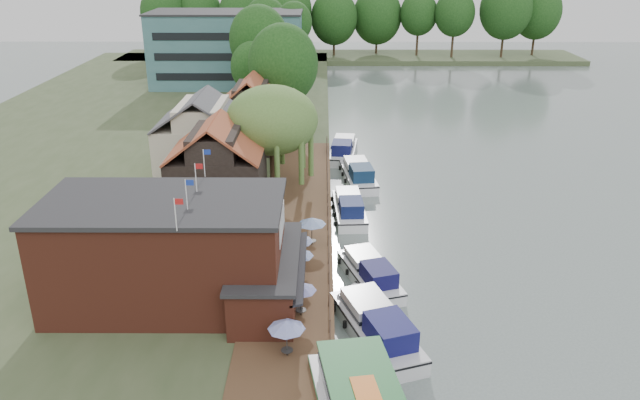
{
  "coord_description": "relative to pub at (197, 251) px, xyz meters",
  "views": [
    {
      "loc": [
        -5.73,
        -37.43,
        23.09
      ],
      "look_at": [
        -6.0,
        12.0,
        3.0
      ],
      "focal_mm": 35.0,
      "sensor_mm": 36.0,
      "label": 1
    }
  ],
  "objects": [
    {
      "name": "bank_tree_1",
      "position": [
        -1.51,
        50.01,
        1.48
      ],
      "size": [
        6.07,
        6.07,
        10.27
      ],
      "primitive_type": null,
      "color": "#143811",
      "rests_on": "land_bank"
    },
    {
      "name": "hotel_block",
      "position": [
        -8.0,
        71.0,
        2.5
      ],
      "size": [
        25.4,
        12.4,
        12.3
      ],
      "primitive_type": null,
      "color": "#38666B",
      "rests_on": "land_bank"
    },
    {
      "name": "ground",
      "position": [
        14.0,
        1.0,
        -4.65
      ],
      "size": [
        260.0,
        260.0,
        0.0
      ],
      "primitive_type": "plane",
      "color": "slate",
      "rests_on": "ground"
    },
    {
      "name": "cruiser_2",
      "position": [
        10.68,
        16.48,
        -3.53
      ],
      "size": [
        3.51,
        9.47,
        2.24
      ],
      "primitive_type": null,
      "rotation": [
        0.0,
        0.0,
        0.05
      ],
      "color": "white",
      "rests_on": "ground"
    },
    {
      "name": "cruiser_3",
      "position": [
        11.98,
        25.38,
        -3.46
      ],
      "size": [
        4.31,
        10.15,
        2.39
      ],
      "primitive_type": null,
      "rotation": [
        0.0,
        0.0,
        0.12
      ],
      "color": "white",
      "rests_on": "ground"
    },
    {
      "name": "bank_tree_2",
      "position": [
        -1.2,
        57.09,
        3.62
      ],
      "size": [
        8.8,
        8.8,
        14.54
      ],
      "primitive_type": null,
      "color": "#143811",
      "rests_on": "land_bank"
    },
    {
      "name": "cruiser_0",
      "position": [
        11.64,
        -3.08,
        -3.38
      ],
      "size": [
        6.57,
        10.95,
        2.55
      ],
      "primitive_type": null,
      "rotation": [
        0.0,
        0.0,
        0.33
      ],
      "color": "silver",
      "rests_on": "ground"
    },
    {
      "name": "cottage_a",
      "position": [
        -1.0,
        15.0,
        0.6
      ],
      "size": [
        8.6,
        7.6,
        8.5
      ],
      "primitive_type": null,
      "color": "black",
      "rests_on": "land_bank"
    },
    {
      "name": "umbrella_3",
      "position": [
        6.57,
        2.74,
        -2.36
      ],
      "size": [
        2.1,
        2.1,
        2.38
      ],
      "primitive_type": null,
      "color": "#1B3C99",
      "rests_on": "quay_deck"
    },
    {
      "name": "land_bank",
      "position": [
        -16.0,
        36.0,
        -4.15
      ],
      "size": [
        50.0,
        140.0,
        1.0
      ],
      "primitive_type": "cube",
      "color": "#384728",
      "rests_on": "ground"
    },
    {
      "name": "umbrella_5",
      "position": [
        7.38,
        8.17,
        -2.36
      ],
      "size": [
        2.28,
        2.28,
        2.38
      ],
      "primitive_type": null,
      "color": "#1B4796",
      "rests_on": "quay_deck"
    },
    {
      "name": "quay_deck",
      "position": [
        6.0,
        11.0,
        -3.6
      ],
      "size": [
        6.0,
        50.0,
        0.1
      ],
      "primitive_type": "cube",
      "color": "#47301E",
      "rests_on": "land_bank"
    },
    {
      "name": "cruiser_4",
      "position": [
        10.62,
        33.97,
        -3.45
      ],
      "size": [
        4.33,
        10.2,
        2.4
      ],
      "primitive_type": null,
      "rotation": [
        0.0,
        0.0,
        -0.12
      ],
      "color": "silver",
      "rests_on": "ground"
    },
    {
      "name": "bank_tree_0",
      "position": [
        3.27,
        41.17,
        3.19
      ],
      "size": [
        8.69,
        8.69,
        13.68
      ],
      "primitive_type": null,
      "color": "#143811",
      "rests_on": "land_bank"
    },
    {
      "name": "bank_tree_4",
      "position": [
        -2.7,
        85.55,
        3.14
      ],
      "size": [
        8.34,
        8.34,
        13.59
      ],
      "primitive_type": null,
      "color": "#143811",
      "rests_on": "land_bank"
    },
    {
      "name": "umbrella_0",
      "position": [
        6.2,
        -6.33,
        -2.36
      ],
      "size": [
        2.19,
        2.19,
        2.38
      ],
      "primitive_type": null,
      "color": "#1B2A96",
      "rests_on": "quay_deck"
    },
    {
      "name": "pub",
      "position": [
        0.0,
        0.0,
        0.0
      ],
      "size": [
        20.0,
        11.0,
        7.3
      ],
      "primitive_type": null,
      "color": "maroon",
      "rests_on": "land_bank"
    },
    {
      "name": "quay_rail",
      "position": [
        8.7,
        11.5,
        -3.15
      ],
      "size": [
        0.2,
        49.0,
        1.0
      ],
      "primitive_type": null,
      "color": "black",
      "rests_on": "land_bank"
    },
    {
      "name": "bank_tree_3",
      "position": [
        3.06,
        77.43,
        3.07
      ],
      "size": [
        6.37,
        6.37,
        13.44
      ],
      "primitive_type": null,
      "color": "#143811",
      "rests_on": "land_bank"
    },
    {
      "name": "cottage_c",
      "position": [
        0.0,
        34.0,
        0.6
      ],
      "size": [
        7.6,
        7.6,
        8.5
      ],
      "primitive_type": null,
      "color": "black",
      "rests_on": "land_bank"
    },
    {
      "name": "cottage_b",
      "position": [
        -4.0,
        25.0,
        0.6
      ],
      "size": [
        9.6,
        8.6,
        8.5
      ],
      "primitive_type": null,
      "color": "beige",
      "rests_on": "land_bank"
    },
    {
      "name": "willow",
      "position": [
        3.5,
        20.0,
        1.56
      ],
      "size": [
        8.6,
        8.6,
        10.43
      ],
      "primitive_type": null,
      "color": "#476B2D",
      "rests_on": "land_bank"
    },
    {
      "name": "umbrella_1",
      "position": [
        6.85,
        -2.03,
        -2.36
      ],
      "size": [
        2.06,
        2.06,
        2.38
      ],
      "primitive_type": null,
      "color": "navy",
      "rests_on": "quay_deck"
    },
    {
      "name": "bank_tree_5",
      "position": [
        -0.69,
        96.28,
        3.31
      ],
      "size": [
        6.81,
        6.81,
        13.92
      ],
      "primitive_type": null,
      "color": "#143811",
      "rests_on": "land_bank"
    },
    {
      "name": "umbrella_2",
      "position": [
        5.74,
        -0.13,
        -2.36
      ],
      "size": [
        2.45,
        2.45,
        2.38
      ],
      "primitive_type": null,
      "color": "#201C9A",
      "rests_on": "quay_deck"
    },
    {
      "name": "cruiser_1",
      "position": [
        11.73,
        4.11,
        -3.56
      ],
      "size": [
        5.52,
        9.57,
        2.18
      ],
      "primitive_type": null,
      "rotation": [
        0.0,
        0.0,
        0.3
      ],
      "color": "silver",
      "rests_on": "ground"
    },
    {
      "name": "umbrella_4",
      "position": [
        6.41,
        5.06,
        -2.36
      ],
      "size": [
        2.29,
        2.29,
        2.38
      ],
      "primitive_type": null,
      "color": "navy",
      "rests_on": "quay_deck"
    }
  ]
}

